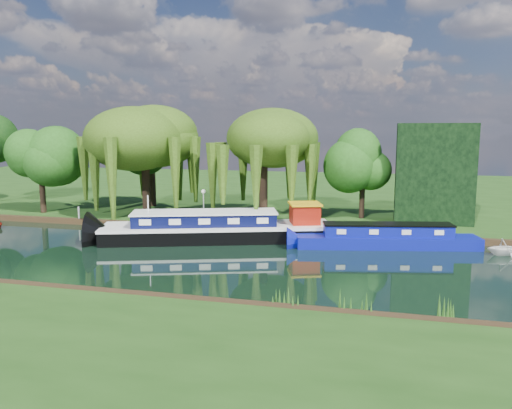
# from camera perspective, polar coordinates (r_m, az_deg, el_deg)

# --- Properties ---
(ground) EXTENTS (120.00, 120.00, 0.00)m
(ground) POSITION_cam_1_polar(r_m,az_deg,el_deg) (33.09, -13.09, -5.56)
(ground) COLOR black
(far_bank) EXTENTS (120.00, 52.00, 0.45)m
(far_bank) POSITION_cam_1_polar(r_m,az_deg,el_deg) (64.67, 0.79, 1.71)
(far_bank) COLOR #18370F
(far_bank) RESTS_ON ground
(dutch_barge) EXTENTS (16.79, 8.78, 3.47)m
(dutch_barge) POSITION_cam_1_polar(r_m,az_deg,el_deg) (36.21, -4.19, -2.74)
(dutch_barge) COLOR black
(dutch_barge) RESTS_ON ground
(narrowboat) EXTENTS (12.38, 4.50, 1.78)m
(narrowboat) POSITION_cam_1_polar(r_m,az_deg,el_deg) (35.10, 14.77, -3.75)
(narrowboat) COLOR navy
(narrowboat) RESTS_ON ground
(white_cruiser) EXTENTS (2.81, 2.64, 1.19)m
(white_cruiser) POSITION_cam_1_polar(r_m,az_deg,el_deg) (35.73, 26.43, -5.20)
(white_cruiser) COLOR silver
(white_cruiser) RESTS_ON ground
(willow_left) EXTENTS (7.57, 7.57, 9.07)m
(willow_left) POSITION_cam_1_polar(r_m,az_deg,el_deg) (44.11, -12.61, 7.18)
(willow_left) COLOR black
(willow_left) RESTS_ON far_bank
(willow_right) EXTENTS (6.88, 6.88, 8.38)m
(willow_right) POSITION_cam_1_polar(r_m,az_deg,el_deg) (40.96, 0.87, 6.63)
(willow_right) COLOR black
(willow_right) RESTS_ON far_bank
(tree_far_left) EXTENTS (4.67, 4.67, 7.53)m
(tree_far_left) POSITION_cam_1_polar(r_m,az_deg,el_deg) (49.01, -23.44, 5.13)
(tree_far_left) COLOR black
(tree_far_left) RESTS_ON far_bank
(tree_far_mid) EXTENTS (4.77, 4.77, 7.81)m
(tree_far_mid) POSITION_cam_1_polar(r_m,az_deg,el_deg) (50.09, -11.81, 5.97)
(tree_far_mid) COLOR black
(tree_far_mid) RESTS_ON far_bank
(tree_far_right) EXTENTS (3.98, 3.98, 6.51)m
(tree_far_right) POSITION_cam_1_polar(r_m,az_deg,el_deg) (43.11, 12.13, 4.38)
(tree_far_right) COLOR black
(tree_far_right) RESTS_ON far_bank
(conifer_hedge) EXTENTS (6.00, 3.00, 8.00)m
(conifer_hedge) POSITION_cam_1_polar(r_m,az_deg,el_deg) (42.79, 19.70, 3.38)
(conifer_hedge) COLOR black
(conifer_hedge) RESTS_ON far_bank
(lamppost) EXTENTS (0.36, 0.36, 2.56)m
(lamppost) POSITION_cam_1_polar(r_m,az_deg,el_deg) (41.90, -6.02, 0.94)
(lamppost) COLOR silver
(lamppost) RESTS_ON far_bank
(mooring_posts) EXTENTS (19.16, 0.16, 1.00)m
(mooring_posts) POSITION_cam_1_polar(r_m,az_deg,el_deg) (40.55, -8.34, -1.46)
(mooring_posts) COLOR silver
(mooring_posts) RESTS_ON far_bank
(reeds_near) EXTENTS (33.70, 1.50, 1.10)m
(reeds_near) POSITION_cam_1_polar(r_m,az_deg,el_deg) (23.56, -6.57, -9.80)
(reeds_near) COLOR #224C14
(reeds_near) RESTS_ON ground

